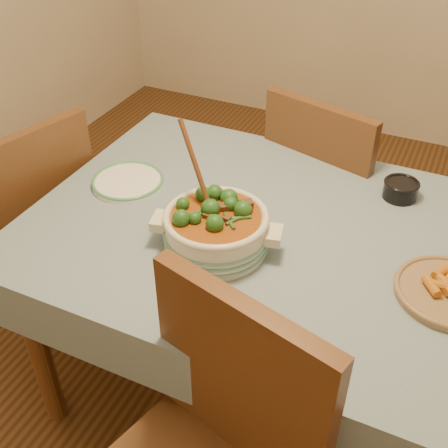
# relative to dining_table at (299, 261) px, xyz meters

# --- Properties ---
(floor) EXTENTS (4.50, 4.50, 0.00)m
(floor) POSITION_rel_dining_table_xyz_m (0.00, 0.00, -0.66)
(floor) COLOR #442413
(floor) RESTS_ON ground
(dining_table) EXTENTS (1.68, 1.08, 0.76)m
(dining_table) POSITION_rel_dining_table_xyz_m (0.00, 0.00, 0.00)
(dining_table) COLOR brown
(dining_table) RESTS_ON floor
(stew_casserole) EXTENTS (0.38, 0.35, 0.35)m
(stew_casserole) POSITION_rel_dining_table_xyz_m (-0.21, -0.15, 0.17)
(stew_casserole) COLOR beige
(stew_casserole) RESTS_ON dining_table
(white_plate) EXTENTS (0.25, 0.25, 0.02)m
(white_plate) POSITION_rel_dining_table_xyz_m (-0.63, 0.03, 0.10)
(white_plate) COLOR white
(white_plate) RESTS_ON dining_table
(condiment_bowl) EXTENTS (0.15, 0.15, 0.06)m
(condiment_bowl) POSITION_rel_dining_table_xyz_m (0.22, 0.34, 0.13)
(condiment_bowl) COLOR black
(condiment_bowl) RESTS_ON dining_table
(fried_plate) EXTENTS (0.32, 0.32, 0.05)m
(fried_plate) POSITION_rel_dining_table_xyz_m (0.42, -0.07, 0.11)
(fried_plate) COLOR #987754
(fried_plate) RESTS_ON dining_table
(chair_far) EXTENTS (0.55, 0.55, 0.96)m
(chair_far) POSITION_rel_dining_table_xyz_m (-0.08, 0.60, -0.12)
(chair_far) COLOR brown
(chair_far) RESTS_ON floor
(chair_left) EXTENTS (0.54, 0.54, 0.94)m
(chair_left) POSITION_rel_dining_table_xyz_m (-1.04, -0.04, -0.13)
(chair_left) COLOR brown
(chair_left) RESTS_ON floor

